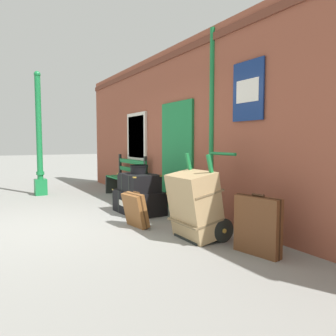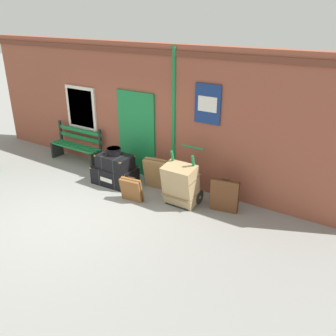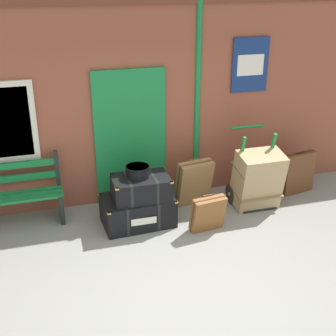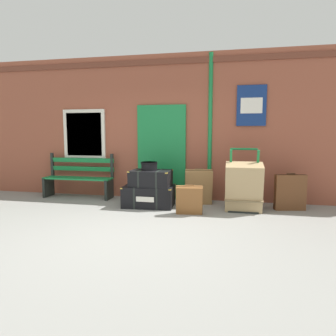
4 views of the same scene
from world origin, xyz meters
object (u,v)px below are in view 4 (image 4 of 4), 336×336
(steamer_trunk_base, at_px, (149,196))
(suitcase_beige, at_px, (290,192))
(platform_bench, at_px, (79,178))
(round_hatbox, at_px, (149,165))
(steamer_trunk_middle, at_px, (151,178))
(porters_trolley, at_px, (243,195))
(suitcase_charcoal, at_px, (199,187))
(large_brown_trunk, at_px, (244,187))
(suitcase_caramel, at_px, (189,200))

(steamer_trunk_base, relative_size, suitcase_beige, 1.43)
(platform_bench, relative_size, round_hatbox, 4.74)
(platform_bench, height_order, steamer_trunk_middle, platform_bench)
(steamer_trunk_base, height_order, suitcase_beige, suitcase_beige)
(porters_trolley, relative_size, suitcase_beige, 1.62)
(porters_trolley, distance_m, suitcase_charcoal, 0.92)
(round_hatbox, height_order, suitcase_charcoal, round_hatbox)
(round_hatbox, relative_size, suitcase_charcoal, 0.45)
(platform_bench, height_order, large_brown_trunk, platform_bench)
(steamer_trunk_middle, height_order, large_brown_trunk, large_brown_trunk)
(round_hatbox, relative_size, large_brown_trunk, 0.36)
(platform_bench, distance_m, steamer_trunk_middle, 1.94)
(large_brown_trunk, height_order, suitcase_charcoal, large_brown_trunk)
(steamer_trunk_middle, distance_m, suitcase_charcoal, 1.02)
(suitcase_caramel, bearing_deg, steamer_trunk_middle, 151.79)
(suitcase_beige, xyz_separation_m, suitcase_caramel, (-1.86, -0.74, -0.07))
(large_brown_trunk, xyz_separation_m, suitcase_charcoal, (-0.89, 0.38, -0.10))
(steamer_trunk_middle, distance_m, round_hatbox, 0.26)
(large_brown_trunk, distance_m, suitcase_caramel, 1.09)
(steamer_trunk_base, relative_size, porters_trolley, 0.88)
(steamer_trunk_base, bearing_deg, large_brown_trunk, -1.02)
(large_brown_trunk, bearing_deg, platform_bench, 171.67)
(platform_bench, height_order, steamer_trunk_base, platform_bench)
(platform_bench, bearing_deg, porters_trolley, -5.60)
(large_brown_trunk, bearing_deg, suitcase_charcoal, 157.21)
(porters_trolley, bearing_deg, suitcase_charcoal, 167.52)
(steamer_trunk_middle, distance_m, large_brown_trunk, 1.82)
(platform_bench, relative_size, steamer_trunk_middle, 1.96)
(steamer_trunk_base, relative_size, round_hatbox, 3.09)
(steamer_trunk_base, xyz_separation_m, porters_trolley, (1.87, 0.14, 0.06))
(steamer_trunk_base, relative_size, suitcase_caramel, 1.86)
(platform_bench, bearing_deg, large_brown_trunk, -8.33)
(porters_trolley, height_order, large_brown_trunk, porters_trolley)
(suitcase_beige, bearing_deg, suitcase_caramel, -158.39)
(large_brown_trunk, distance_m, suitcase_charcoal, 0.98)
(suitcase_beige, bearing_deg, steamer_trunk_base, -174.67)
(platform_bench, xyz_separation_m, suitcase_caramel, (2.70, -0.98, -0.17))
(steamer_trunk_middle, bearing_deg, suitcase_caramel, -28.21)
(platform_bench, height_order, suitcase_caramel, platform_bench)
(round_hatbox, bearing_deg, suitcase_caramel, -28.37)
(porters_trolley, xyz_separation_m, suitcase_beige, (0.88, 0.11, 0.08))
(steamer_trunk_base, bearing_deg, suitcase_charcoal, 19.31)
(platform_bench, distance_m, steamer_trunk_base, 1.89)
(suitcase_caramel, bearing_deg, steamer_trunk_base, 151.82)
(large_brown_trunk, bearing_deg, porters_trolley, 90.00)
(large_brown_trunk, bearing_deg, round_hatbox, 179.10)
(round_hatbox, distance_m, suitcase_charcoal, 1.12)
(platform_bench, height_order, porters_trolley, porters_trolley)
(round_hatbox, bearing_deg, suitcase_charcoal, 19.79)
(large_brown_trunk, height_order, suitcase_beige, large_brown_trunk)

